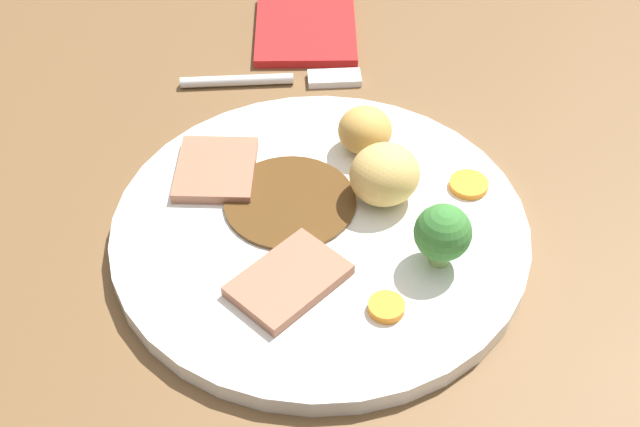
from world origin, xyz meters
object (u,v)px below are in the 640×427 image
at_px(roast_potato_left, 365,130).
at_px(folded_napkin, 308,29).
at_px(carrot_coin_front, 393,306).
at_px(meat_slice_main, 216,169).
at_px(broccoli_floret, 443,234).
at_px(meat_slice_under, 289,280).
at_px(dinner_plate, 320,231).
at_px(carrot_coin_back, 469,185).
at_px(fork, 277,80).
at_px(roast_potato_right, 385,174).

relative_size(roast_potato_left, folded_napkin, 0.37).
xyz_separation_m(roast_potato_left, folded_napkin, (-0.18, -0.02, -0.03)).
bearing_deg(carrot_coin_front, meat_slice_main, -145.39).
xyz_separation_m(roast_potato_left, carrot_coin_front, (0.15, -0.01, -0.01)).
relative_size(meat_slice_main, broccoli_floret, 1.43).
bearing_deg(folded_napkin, meat_slice_main, -26.76).
xyz_separation_m(meat_slice_main, meat_slice_under, (0.11, 0.04, 0.00)).
relative_size(dinner_plate, carrot_coin_back, 10.26).
xyz_separation_m(carrot_coin_front, broccoli_floret, (-0.04, 0.04, 0.02)).
distance_m(carrot_coin_front, carrot_coin_back, 0.13).
bearing_deg(meat_slice_under, carrot_coin_front, 63.46).
bearing_deg(fork, carrot_coin_front, -76.03).
relative_size(meat_slice_main, fork, 0.43).
xyz_separation_m(meat_slice_main, carrot_coin_back, (0.04, 0.18, -0.00)).
bearing_deg(roast_potato_left, meat_slice_under, -31.03).
height_order(meat_slice_main, meat_slice_under, same).
bearing_deg(carrot_coin_front, broccoli_floret, 131.98).
height_order(meat_slice_main, roast_potato_right, roast_potato_right).
relative_size(roast_potato_right, carrot_coin_back, 1.79).
bearing_deg(carrot_coin_back, carrot_coin_front, -37.93).
distance_m(roast_potato_right, carrot_coin_front, 0.10).
bearing_deg(dinner_plate, meat_slice_under, -29.48).
xyz_separation_m(roast_potato_left, fork, (-0.11, -0.05, -0.03)).
height_order(meat_slice_under, carrot_coin_back, meat_slice_under).
bearing_deg(dinner_plate, fork, -177.97).
bearing_deg(fork, meat_slice_main, -111.00).
bearing_deg(fork, meat_slice_under, -89.93).
bearing_deg(meat_slice_main, meat_slice_under, 18.46).
bearing_deg(dinner_plate, carrot_coin_front, 22.15).
height_order(roast_potato_right, fork, roast_potato_right).
distance_m(roast_potato_right, broccoli_floret, 0.07).
bearing_deg(broccoli_floret, carrot_coin_back, 148.97).
relative_size(roast_potato_left, fork, 0.26).
bearing_deg(carrot_coin_front, carrot_coin_back, 142.07).
bearing_deg(meat_slice_main, broccoli_floret, 51.71).
height_order(carrot_coin_front, carrot_coin_back, carrot_coin_front).
distance_m(meat_slice_under, roast_potato_left, 0.14).
height_order(dinner_plate, carrot_coin_back, carrot_coin_back).
relative_size(dinner_plate, roast_potato_right, 5.74).
bearing_deg(folded_napkin, broccoli_floret, 7.85).
relative_size(roast_potato_left, carrot_coin_front, 1.72).
xyz_separation_m(dinner_plate, roast_potato_right, (-0.02, 0.05, 0.03)).
distance_m(carrot_coin_back, fork, 0.20).
relative_size(meat_slice_main, folded_napkin, 0.60).
xyz_separation_m(roast_potato_right, carrot_coin_back, (0.00, 0.06, -0.02)).
distance_m(roast_potato_right, folded_napkin, 0.24).
bearing_deg(broccoli_floret, meat_slice_main, -128.29).
height_order(roast_potato_right, carrot_coin_front, roast_potato_right).
xyz_separation_m(fork, folded_napkin, (-0.07, 0.04, 0.00)).
bearing_deg(carrot_coin_back, meat_slice_main, -103.87).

